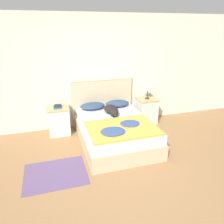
{
  "coord_description": "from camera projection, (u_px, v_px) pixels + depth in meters",
  "views": [
    {
      "loc": [
        -1.16,
        -2.78,
        2.26
      ],
      "look_at": [
        0.07,
        1.27,
        0.6
      ],
      "focal_mm": 35.0,
      "sensor_mm": 36.0,
      "label": 1
    }
  ],
  "objects": [
    {
      "name": "ground_plane",
      "position": [
        130.0,
        173.0,
        3.61
      ],
      "size": [
        16.0,
        16.0,
        0.0
      ],
      "primitive_type": "plane",
      "color": "#997047"
    },
    {
      "name": "quilt",
      "position": [
        122.0,
        128.0,
        3.99
      ],
      "size": [
        1.26,
        0.93,
        0.07
      ],
      "color": "gold",
      "rests_on": "bed"
    },
    {
      "name": "bed",
      "position": [
        115.0,
        131.0,
        4.5
      ],
      "size": [
        1.38,
        1.92,
        0.5
      ],
      "color": "#C6B28E",
      "rests_on": "ground_plane"
    },
    {
      "name": "pillow_right",
      "position": [
        117.0,
        104.0,
        5.12
      ],
      "size": [
        0.56,
        0.34,
        0.15
      ],
      "color": "navy",
      "rests_on": "bed"
    },
    {
      "name": "wall_back",
      "position": [
        98.0,
        72.0,
        5.04
      ],
      "size": [
        9.0,
        0.06,
        2.55
      ],
      "color": "beige",
      "rests_on": "ground_plane"
    },
    {
      "name": "nightstand_right",
      "position": [
        147.0,
        111.0,
        5.42
      ],
      "size": [
        0.47,
        0.43,
        0.62
      ],
      "color": "silver",
      "rests_on": "ground_plane"
    },
    {
      "name": "nightstand_left",
      "position": [
        59.0,
        121.0,
        4.85
      ],
      "size": [
        0.47,
        0.43,
        0.62
      ],
      "color": "silver",
      "rests_on": "ground_plane"
    },
    {
      "name": "table_lamp",
      "position": [
        148.0,
        88.0,
        5.22
      ],
      "size": [
        0.2,
        0.2,
        0.35
      ],
      "color": "#2D2D33",
      "rests_on": "nightstand_right"
    },
    {
      "name": "rug",
      "position": [
        56.0,
        174.0,
        3.59
      ],
      "size": [
        1.01,
        0.84,
        0.0
      ],
      "color": "#604C75",
      "rests_on": "ground_plane"
    },
    {
      "name": "headboard",
      "position": [
        102.0,
        101.0,
        5.25
      ],
      "size": [
        1.46,
        0.06,
        1.14
      ],
      "color": "#C6B28E",
      "rests_on": "ground_plane"
    },
    {
      "name": "book_stack",
      "position": [
        58.0,
        107.0,
        4.73
      ],
      "size": [
        0.19,
        0.24,
        0.05
      ],
      "color": "#285689",
      "rests_on": "nightstand_left"
    },
    {
      "name": "dog",
      "position": [
        112.0,
        110.0,
        4.71
      ],
      "size": [
        0.29,
        0.66,
        0.18
      ],
      "color": "black",
      "rests_on": "bed"
    },
    {
      "name": "pillow_left",
      "position": [
        93.0,
        106.0,
        4.95
      ],
      "size": [
        0.56,
        0.34,
        0.15
      ],
      "color": "navy",
      "rests_on": "bed"
    }
  ]
}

